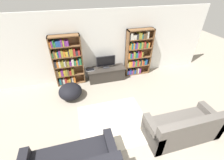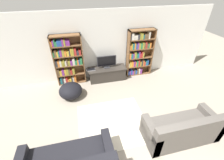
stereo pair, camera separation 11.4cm
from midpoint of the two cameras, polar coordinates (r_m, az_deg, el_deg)
wall_back at (r=5.80m, az=-3.13°, el=12.78°), size 8.80×0.06×2.60m
bookshelf_left at (r=5.71m, az=-15.94°, el=7.01°), size 1.05×0.30×1.88m
bookshelf_right at (r=6.18m, az=10.58°, el=9.99°), size 1.05×0.30×1.88m
tv_stand at (r=5.99m, az=-1.32°, el=2.44°), size 1.49×0.54×0.52m
television at (r=5.77m, az=-1.49°, el=7.04°), size 0.74×0.16×0.50m
laptop at (r=5.79m, az=-7.50°, el=3.99°), size 0.33×0.20×0.03m
area_rug at (r=4.45m, az=1.00°, el=-15.81°), size 1.91×1.75×0.02m
couch_right_sofa at (r=4.32m, az=25.70°, el=-16.71°), size 1.84×0.81×0.88m
beanbag_ottoman at (r=5.27m, az=-14.87°, el=-3.95°), size 0.77×0.77×0.52m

